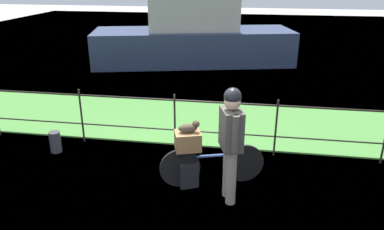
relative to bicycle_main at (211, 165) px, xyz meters
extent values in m
plane|color=#9E9993|center=(-0.80, -0.70, -0.33)|extent=(60.00, 60.00, 0.00)
cube|color=#478438|center=(-0.80, 2.45, -0.31)|extent=(27.00, 2.40, 0.03)
plane|color=#60849E|center=(-0.80, 9.34, -0.33)|extent=(30.00, 30.00, 0.00)
cylinder|color=#28231E|center=(-2.60, 1.12, 0.20)|extent=(0.04, 0.04, 1.05)
cylinder|color=#28231E|center=(-0.80, 1.12, 0.20)|extent=(0.04, 0.04, 1.05)
cylinder|color=#28231E|center=(1.00, 1.12, 0.20)|extent=(0.04, 0.04, 1.05)
cylinder|color=#28231E|center=(-0.80, 1.12, 0.04)|extent=(18.00, 0.03, 0.03)
cylinder|color=#28231E|center=(-0.80, 1.12, 0.62)|extent=(18.00, 0.03, 0.03)
cylinder|color=black|center=(0.49, 0.16, -0.02)|extent=(0.60, 0.23, 0.62)
cylinder|color=black|center=(-0.46, -0.15, -0.02)|extent=(0.60, 0.23, 0.62)
cylinder|color=#3D569E|center=(0.02, 0.01, 0.15)|extent=(0.75, 0.28, 0.04)
cube|color=black|center=(-0.34, -0.11, 0.19)|extent=(0.22, 0.15, 0.06)
cube|color=slate|center=(-0.34, -0.11, 0.28)|extent=(0.39, 0.26, 0.02)
cube|color=olive|center=(-0.34, -0.11, 0.43)|extent=(0.45, 0.40, 0.28)
ellipsoid|color=#4C3D2D|center=(-0.34, -0.11, 0.63)|extent=(0.31, 0.22, 0.13)
sphere|color=#4C3D2D|center=(-0.23, -0.07, 0.69)|extent=(0.11, 0.11, 0.11)
cylinder|color=gray|center=(0.27, -0.28, 0.08)|extent=(0.14, 0.14, 0.82)
cylinder|color=gray|center=(0.33, -0.47, 0.08)|extent=(0.14, 0.14, 0.82)
cube|color=#4C4742|center=(0.30, -0.38, 0.77)|extent=(0.37, 0.46, 0.56)
cylinder|color=#4C4742|center=(0.23, -0.17, 0.80)|extent=(0.10, 0.10, 0.50)
cylinder|color=#4C4742|center=(0.37, -0.58, 0.80)|extent=(0.10, 0.10, 0.50)
sphere|color=tan|center=(0.30, -0.38, 1.16)|extent=(0.22, 0.22, 0.22)
sphere|color=black|center=(0.30, -0.38, 1.24)|extent=(0.23, 0.23, 0.23)
cube|color=black|center=(-0.33, -0.13, -0.13)|extent=(0.33, 0.28, 0.40)
cylinder|color=#38383D|center=(-2.91, 0.62, -0.13)|extent=(0.20, 0.20, 0.39)
cube|color=#2D3856|center=(-1.57, 7.95, 0.25)|extent=(7.16, 3.74, 1.16)
cube|color=#B7B2A8|center=(-1.57, 7.95, 1.58)|extent=(3.28, 2.19, 1.48)
camera|label=1|loc=(0.53, -5.00, 2.77)|focal=34.87mm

